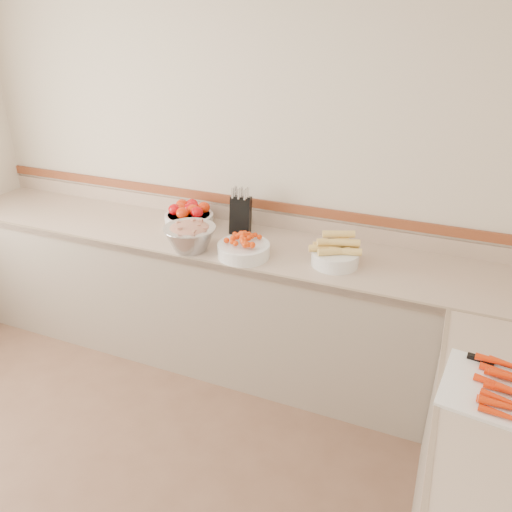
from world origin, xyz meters
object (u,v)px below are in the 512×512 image
at_px(knife_block, 241,214).
at_px(cutting_board, 510,392).
at_px(cherry_tomato_bowl, 244,248).
at_px(rhubarb_bowl, 190,236).
at_px(tomato_bowl, 189,216).
at_px(corn_bowl, 335,254).

height_order(knife_block, cutting_board, knife_block).
xyz_separation_m(cherry_tomato_bowl, rhubarb_bowl, (-0.34, -0.03, 0.04)).
distance_m(cherry_tomato_bowl, cutting_board, 1.57).
bearing_deg(cutting_board, tomato_bowl, 152.72).
bearing_deg(knife_block, rhubarb_bowl, -116.12).
distance_m(tomato_bowl, rhubarb_bowl, 0.37).
bearing_deg(corn_bowl, knife_block, 162.52).
relative_size(knife_block, cherry_tomato_bowl, 1.01).
distance_m(knife_block, tomato_bowl, 0.37).
relative_size(cherry_tomato_bowl, rhubarb_bowl, 0.98).
xyz_separation_m(knife_block, tomato_bowl, (-0.36, -0.03, -0.05)).
xyz_separation_m(tomato_bowl, cutting_board, (1.92, -0.99, -0.05)).
relative_size(tomato_bowl, corn_bowl, 1.08).
distance_m(knife_block, corn_bowl, 0.72).
xyz_separation_m(rhubarb_bowl, cutting_board, (1.73, -0.67, -0.07)).
xyz_separation_m(tomato_bowl, rhubarb_bowl, (0.19, -0.32, 0.02)).
relative_size(corn_bowl, cutting_board, 0.58).
height_order(tomato_bowl, cutting_board, tomato_bowl).
height_order(cherry_tomato_bowl, corn_bowl, corn_bowl).
bearing_deg(cherry_tomato_bowl, knife_block, 116.70).
bearing_deg(cherry_tomato_bowl, corn_bowl, 11.52).
relative_size(knife_block, corn_bowl, 1.04).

